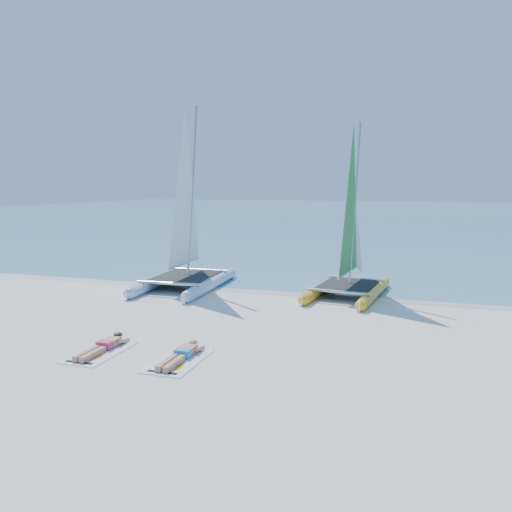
{
  "coord_description": "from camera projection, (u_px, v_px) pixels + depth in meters",
  "views": [
    {
      "loc": [
        4.94,
        -12.36,
        3.95
      ],
      "look_at": [
        0.65,
        1.2,
        1.95
      ],
      "focal_mm": 35.0,
      "sensor_mm": 36.0,
      "label": 1
    }
  ],
  "objects": [
    {
      "name": "sunbather_b",
      "position": [
        182.0,
        354.0,
        11.47
      ],
      "size": [
        0.37,
        1.73,
        0.26
      ],
      "color": "tan",
      "rests_on": "towel_b"
    },
    {
      "name": "towel_a",
      "position": [
        99.0,
        352.0,
        11.9
      ],
      "size": [
        1.0,
        1.85,
        0.02
      ],
      "primitive_type": "cube",
      "color": "silver",
      "rests_on": "ground"
    },
    {
      "name": "sea",
      "position": [
        379.0,
        213.0,
        73.17
      ],
      "size": [
        140.0,
        115.0,
        0.01
      ],
      "primitive_type": "cube",
      "color": "#78C0C8",
      "rests_on": "ground"
    },
    {
      "name": "wet_sand_strip",
      "position": [
        274.0,
        291.0,
        18.89
      ],
      "size": [
        140.0,
        1.4,
        0.01
      ],
      "primitive_type": "cube",
      "color": "beige",
      "rests_on": "ground"
    },
    {
      "name": "ground",
      "position": [
        220.0,
        331.0,
        13.7
      ],
      "size": [
        140.0,
        140.0,
        0.0
      ],
      "primitive_type": "plane",
      "color": "white",
      "rests_on": "ground"
    },
    {
      "name": "sunbather_a",
      "position": [
        104.0,
        346.0,
        12.07
      ],
      "size": [
        0.37,
        1.73,
        0.26
      ],
      "color": "tan",
      "rests_on": "towel_a"
    },
    {
      "name": "towel_b",
      "position": [
        178.0,
        361.0,
        11.31
      ],
      "size": [
        1.0,
        1.85,
        0.02
      ],
      "primitive_type": "cube",
      "color": "silver",
      "rests_on": "ground"
    },
    {
      "name": "catamaran_blue",
      "position": [
        185.0,
        231.0,
        19.32
      ],
      "size": [
        2.8,
        5.51,
        7.38
      ],
      "rotation": [
        0.0,
        0.0,
        0.04
      ],
      "color": "#B3D9EB",
      "rests_on": "ground"
    },
    {
      "name": "catamaran_yellow",
      "position": [
        352.0,
        238.0,
        18.26
      ],
      "size": [
        2.82,
        5.22,
        6.52
      ],
      "rotation": [
        0.0,
        0.0,
        -0.12
      ],
      "color": "yellow",
      "rests_on": "ground"
    }
  ]
}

